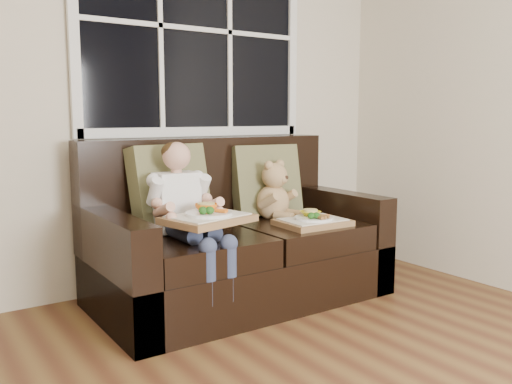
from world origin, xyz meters
TOP-DOWN VIEW (x-y plane):
  - window_back at (0.76, 2.48)m, footprint 1.62×0.04m
  - loveseat at (0.76, 2.02)m, footprint 1.70×0.92m
  - pillow_left at (0.41, 2.17)m, footprint 0.51×0.29m
  - pillow_right at (1.10, 2.17)m, footprint 0.48×0.26m
  - child at (0.37, 1.90)m, footprint 0.34×0.58m
  - teddy_bear at (1.07, 2.03)m, footprint 0.27×0.32m
  - tray_left at (0.42, 1.72)m, footprint 0.49×0.42m
  - tray_right at (1.13, 1.72)m, footprint 0.41×0.32m

SIDE VIEW (x-z plane):
  - loveseat at x=0.76m, z-range -0.17..0.79m
  - tray_right at x=1.13m, z-range 0.43..0.52m
  - tray_left at x=0.42m, z-range 0.53..0.62m
  - teddy_bear at x=1.07m, z-range 0.41..0.80m
  - child at x=0.37m, z-range 0.23..1.02m
  - pillow_right at x=1.10m, z-range 0.44..0.91m
  - pillow_left at x=0.41m, z-range 0.44..0.93m
  - window_back at x=0.76m, z-range 0.96..2.33m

